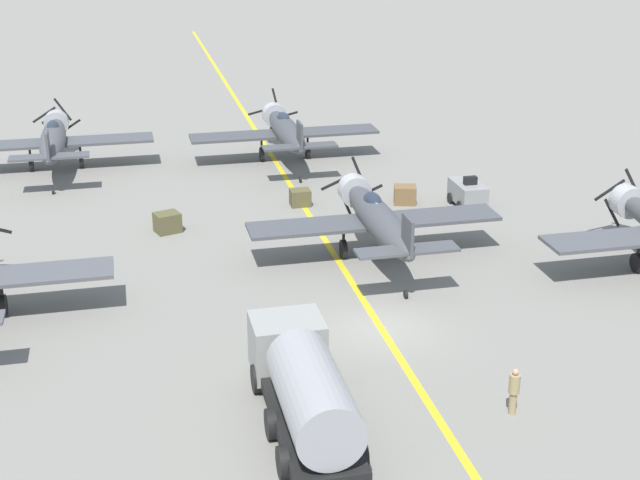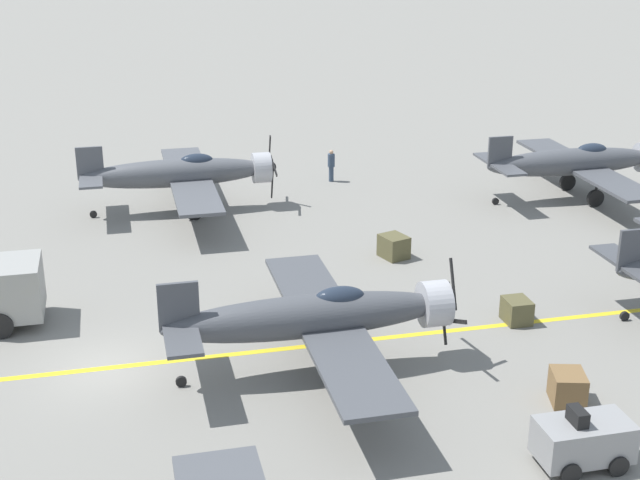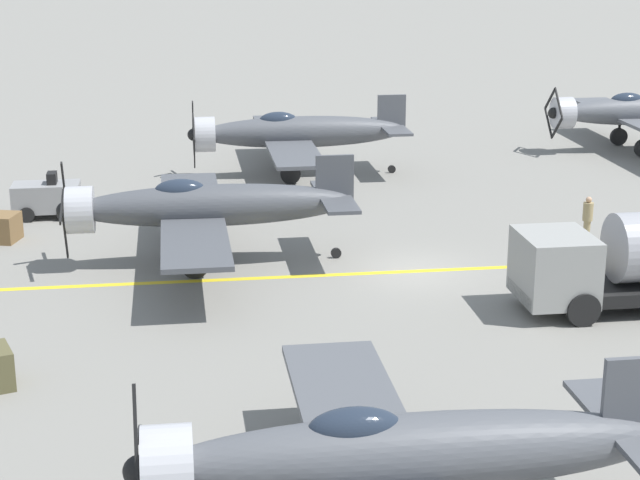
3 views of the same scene
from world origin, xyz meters
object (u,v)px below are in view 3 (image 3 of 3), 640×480
Objects in this scene: tow_tractor at (47,198)px; airplane_mid_center at (202,207)px; airplane_mid_right at (294,133)px; supply_crate_mid_lane at (3,228)px; ground_crew_inspecting at (588,217)px; airplane_near_right at (640,112)px; airplane_mid_left at (394,456)px.

airplane_mid_center is at bearing -139.54° from tow_tractor.
airplane_mid_right is 1.00× the size of airplane_mid_center.
airplane_mid_center is at bearing -117.65° from supply_crate_mid_lane.
tow_tractor is 1.54× the size of ground_crew_inspecting.
supply_crate_mid_lane is (3.75, 7.15, -1.51)m from airplane_mid_center.
airplane_near_right is 32.07m from supply_crate_mid_lane.
airplane_mid_right reaches higher than tow_tractor.
airplane_mid_left is 1.00× the size of airplane_mid_right.
airplane_mid_center reaches higher than ground_crew_inspecting.
airplane_mid_center is 9.18m from tow_tractor.
tow_tractor is (-5.69, 10.49, -1.22)m from airplane_mid_right.
airplane_mid_center is (-12.61, 4.58, 0.00)m from airplane_mid_right.
airplane_mid_left reaches higher than airplane_mid_right.
airplane_near_right is at bearing -72.71° from tow_tractor.
tow_tractor is (6.92, 5.90, -1.22)m from airplane_mid_center.
airplane_mid_right is 9.94× the size of supply_crate_mid_lane.
airplane_near_right is at bearing -67.94° from supply_crate_mid_lane.
airplane_mid_left is at bearing -167.24° from airplane_mid_center.
tow_tractor is (24.97, 8.71, -1.22)m from airplane_mid_left.
airplane_mid_left reaches higher than airplane_near_right.
airplane_mid_right is 7.09× the size of ground_crew_inspecting.
tow_tractor is 20.77m from ground_crew_inspecting.
tow_tractor is at bearing 103.61° from airplane_near_right.
ground_crew_inspecting is (18.73, -11.10, -1.09)m from airplane_mid_left.
airplane_mid_left is 24.01m from supply_crate_mid_lane.
airplane_mid_center is 9.94× the size of supply_crate_mid_lane.
airplane_near_right is 4.62× the size of tow_tractor.
ground_crew_inspecting is (-15.09, 8.63, -1.09)m from airplane_near_right.
airplane_mid_left is at bearing -160.77° from tow_tractor.
ground_crew_inspecting is 21.28m from supply_crate_mid_lane.
airplane_near_right reaches higher than ground_crew_inspecting.
airplane_near_right is 29.81m from tow_tractor.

